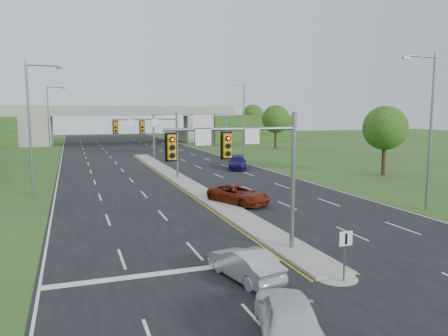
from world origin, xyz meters
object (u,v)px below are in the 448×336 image
at_px(signal_mast_near, 252,160).
at_px(car_white, 288,316).
at_px(car_far_a, 239,194).
at_px(signal_mast_far, 155,134).
at_px(overpass, 120,127).
at_px(car_silver, 245,264).
at_px(keep_right_sign, 345,248).
at_px(car_far_b, 237,163).
at_px(sign_gantry, 190,123).

distance_m(signal_mast_near, car_white, 8.88).
bearing_deg(car_far_a, signal_mast_far, 81.97).
bearing_deg(overpass, signal_mast_near, -91.62).
bearing_deg(overpass, car_silver, -92.54).
bearing_deg(keep_right_sign, car_far_b, 75.89).
distance_m(keep_right_sign, car_silver, 4.16).
height_order(signal_mast_near, car_far_a, signal_mast_near).
distance_m(keep_right_sign, car_white, 5.42).
bearing_deg(car_silver, keep_right_sign, 142.35).
bearing_deg(signal_mast_far, car_silver, -92.92).
bearing_deg(car_silver, car_far_b, -122.73).
bearing_deg(signal_mast_near, signal_mast_far, 90.00).
xyz_separation_m(overpass, car_white, (-4.29, -87.77, -2.77)).
relative_size(signal_mast_near, car_white, 1.56).
height_order(keep_right_sign, car_white, keep_right_sign).
height_order(keep_right_sign, car_far_b, keep_right_sign).
distance_m(sign_gantry, car_far_b, 15.54).
bearing_deg(signal_mast_far, keep_right_sign, -85.61).
relative_size(car_white, car_far_b, 0.85).
distance_m(keep_right_sign, sign_gantry, 50.04).
xyz_separation_m(signal_mast_near, overpass, (2.26, 80.07, -1.17)).
bearing_deg(keep_right_sign, car_silver, 154.45).
xyz_separation_m(keep_right_sign, car_far_b, (8.72, 34.70, -0.73)).
height_order(car_white, car_far_a, car_white).
xyz_separation_m(keep_right_sign, sign_gantry, (6.68, 49.45, 3.72)).
bearing_deg(sign_gantry, signal_mast_far, -114.11).
bearing_deg(signal_mast_near, overpass, 88.38).
bearing_deg(overpass, sign_gantry, -79.21).
height_order(signal_mast_far, car_far_b, signal_mast_far).
height_order(signal_mast_near, car_silver, signal_mast_near).
height_order(sign_gantry, car_far_a, sign_gantry).
bearing_deg(car_white, signal_mast_near, -86.04).
height_order(sign_gantry, car_silver, sign_gantry).
distance_m(signal_mast_near, signal_mast_far, 25.00).
height_order(overpass, car_far_b, overpass).
height_order(signal_mast_far, car_far_a, signal_mast_far).
distance_m(sign_gantry, car_far_a, 34.35).
height_order(car_white, car_far_b, car_far_b).
bearing_deg(car_far_b, car_silver, -89.61).
xyz_separation_m(signal_mast_near, car_far_a, (3.76, 11.33, -3.98)).
bearing_deg(keep_right_sign, signal_mast_near, 116.94).
relative_size(sign_gantry, car_silver, 2.91).
xyz_separation_m(sign_gantry, car_far_a, (-5.18, -33.66, -4.49)).
height_order(signal_mast_far, sign_gantry, signal_mast_far).
bearing_deg(car_white, car_far_b, -90.24).
distance_m(signal_mast_near, car_far_a, 12.59).
height_order(keep_right_sign, car_far_a, keep_right_sign).
distance_m(keep_right_sign, car_far_a, 15.88).
height_order(sign_gantry, overpass, overpass).
bearing_deg(signal_mast_near, car_white, -104.72).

